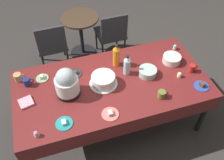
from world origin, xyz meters
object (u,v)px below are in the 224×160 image
at_px(potluck_table, 112,87).
at_px(dessert_plate_charcoal, 74,73).
at_px(coffee_mug_navy, 27,82).
at_px(coffee_mug_olive, 162,94).
at_px(dessert_plate_sage, 42,78).
at_px(glass_salad_bowl, 148,72).
at_px(ceramic_snack_bowl, 172,59).
at_px(cupcake_cocoa, 36,134).
at_px(round_cafe_table, 81,29).
at_px(dessert_plate_teal, 64,123).
at_px(maroon_chair_left, 52,44).
at_px(cupcake_berry, 180,75).
at_px(soda_bottle_water, 127,65).
at_px(frosted_layer_cake, 103,80).
at_px(soda_bottle_orange_juice, 116,56).
at_px(maroon_chair_right, 112,32).
at_px(dessert_plate_coral, 110,114).
at_px(cupcake_lemon, 175,47).
at_px(dessert_plate_cobalt, 202,85).
at_px(coffee_mug_tan, 18,77).
at_px(slow_cooker, 67,83).

bearing_deg(potluck_table, dessert_plate_charcoal, 143.99).
height_order(coffee_mug_navy, coffee_mug_olive, coffee_mug_navy).
xyz_separation_m(dessert_plate_sage, coffee_mug_navy, (-0.17, -0.05, 0.04)).
bearing_deg(glass_salad_bowl, coffee_mug_olive, -88.71).
relative_size(ceramic_snack_bowl, cupcake_cocoa, 3.25).
bearing_deg(round_cafe_table, dessert_plate_teal, -106.65).
distance_m(ceramic_snack_bowl, maroon_chair_left, 1.81).
bearing_deg(dessert_plate_charcoal, cupcake_berry, -19.92).
distance_m(cupcake_berry, soda_bottle_water, 0.62).
height_order(dessert_plate_teal, maroon_chair_left, maroon_chair_left).
relative_size(glass_salad_bowl, ceramic_snack_bowl, 0.96).
xyz_separation_m(cupcake_berry, coffee_mug_navy, (-1.69, 0.40, 0.02)).
bearing_deg(frosted_layer_cake, soda_bottle_orange_juice, 48.06).
relative_size(frosted_layer_cake, dessert_plate_teal, 1.83).
height_order(coffee_mug_navy, maroon_chair_right, maroon_chair_right).
height_order(dessert_plate_coral, maroon_chair_right, maroon_chair_right).
height_order(potluck_table, frosted_layer_cake, frosted_layer_cake).
bearing_deg(maroon_chair_right, cupcake_cocoa, -126.82).
distance_m(glass_salad_bowl, cupcake_lemon, 0.62).
height_order(frosted_layer_cake, maroon_chair_left, frosted_layer_cake).
relative_size(soda_bottle_water, round_cafe_table, 0.38).
xyz_separation_m(soda_bottle_water, round_cafe_table, (-0.26, 1.41, -0.38)).
relative_size(dessert_plate_cobalt, dessert_plate_teal, 0.97).
relative_size(cupcake_cocoa, maroon_chair_right, 0.08).
height_order(cupcake_berry, coffee_mug_olive, coffee_mug_olive).
bearing_deg(coffee_mug_navy, cupcake_cocoa, -87.55).
relative_size(dessert_plate_charcoal, cupcake_lemon, 2.67).
relative_size(ceramic_snack_bowl, maroon_chair_left, 0.26).
bearing_deg(maroon_chair_left, coffee_mug_tan, -116.47).
xyz_separation_m(potluck_table, round_cafe_table, (-0.05, 1.51, -0.19)).
distance_m(dessert_plate_sage, dessert_plate_cobalt, 1.82).
relative_size(dessert_plate_cobalt, coffee_mug_navy, 1.42).
xyz_separation_m(dessert_plate_charcoal, dessert_plate_cobalt, (1.32, -0.63, 0.00)).
height_order(glass_salad_bowl, dessert_plate_teal, glass_salad_bowl).
xyz_separation_m(soda_bottle_orange_juice, coffee_mug_olive, (0.30, -0.64, -0.10)).
xyz_separation_m(cupcake_berry, soda_bottle_orange_juice, (-0.63, 0.43, 0.11)).
distance_m(slow_cooker, dessert_plate_charcoal, 0.34).
bearing_deg(cupcake_berry, ceramic_snack_bowl, 82.67).
height_order(soda_bottle_water, coffee_mug_tan, soda_bottle_water).
relative_size(dessert_plate_sage, maroon_chair_right, 0.17).
bearing_deg(slow_cooker, dessert_plate_charcoal, 67.20).
xyz_separation_m(dessert_plate_cobalt, coffee_mug_navy, (-1.85, 0.61, 0.03)).
distance_m(slow_cooker, cupcake_berry, 1.29).
bearing_deg(dessert_plate_teal, soda_bottle_water, 30.07).
bearing_deg(cupcake_cocoa, round_cafe_table, 66.77).
bearing_deg(maroon_chair_right, coffee_mug_tan, -146.95).
distance_m(potluck_table, frosted_layer_cake, 0.16).
height_order(glass_salad_bowl, dessert_plate_sage, glass_salad_bowl).
bearing_deg(glass_salad_bowl, dessert_plate_charcoal, 161.69).
bearing_deg(frosted_layer_cake, glass_salad_bowl, -1.17).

